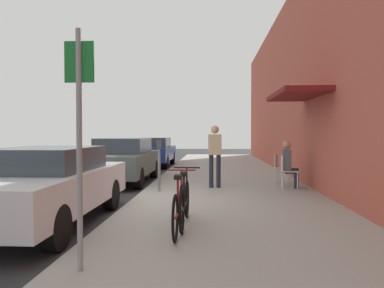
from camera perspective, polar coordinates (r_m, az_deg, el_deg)
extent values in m
plane|color=#2D2D30|center=(8.64, -9.16, -9.09)|extent=(60.00, 60.00, 0.00)
cube|color=#9E9B93|center=(10.41, 5.57, -6.90)|extent=(4.50, 32.00, 0.12)
cube|color=#BC5442|center=(10.79, 18.68, 10.31)|extent=(0.30, 32.00, 6.49)
cube|color=maroon|center=(9.92, 15.70, 7.34)|extent=(1.10, 2.80, 0.12)
cube|color=silver|center=(6.97, -21.78, -6.48)|extent=(1.80, 4.40, 0.63)
cube|color=#333D47|center=(7.05, -21.31, -2.16)|extent=(1.48, 2.11, 0.41)
cylinder|color=black|center=(8.01, -12.38, -7.62)|extent=(0.22, 0.64, 0.64)
cylinder|color=black|center=(8.57, -22.71, -7.10)|extent=(0.22, 0.64, 0.64)
cylinder|color=black|center=(5.49, -20.25, -12.00)|extent=(0.22, 0.64, 0.64)
cube|color=#47514C|center=(12.26, -10.60, -2.86)|extent=(1.80, 4.40, 0.66)
cube|color=#333D47|center=(12.37, -10.44, -0.21)|extent=(1.48, 2.11, 0.47)
cylinder|color=black|center=(13.46, -5.91, -3.84)|extent=(0.22, 0.64, 0.64)
cylinder|color=black|center=(13.80, -12.43, -3.74)|extent=(0.22, 0.64, 0.64)
cylinder|color=black|center=(10.79, -8.23, -5.21)|extent=(0.22, 0.64, 0.64)
cylinder|color=black|center=(11.22, -16.21, -5.00)|extent=(0.22, 0.64, 0.64)
cube|color=navy|center=(18.18, -6.02, -1.43)|extent=(1.80, 4.40, 0.63)
cube|color=#333D47|center=(18.31, -5.95, 0.28)|extent=(1.48, 2.11, 0.45)
cylinder|color=black|center=(19.44, -3.07, -2.15)|extent=(0.22, 0.64, 0.64)
cylinder|color=black|center=(19.68, -7.66, -2.12)|extent=(0.22, 0.64, 0.64)
cylinder|color=black|center=(16.74, -4.10, -2.77)|extent=(0.22, 0.64, 0.64)
cylinder|color=black|center=(17.01, -9.40, -2.71)|extent=(0.22, 0.64, 0.64)
cylinder|color=slate|center=(9.56, -5.08, -3.98)|extent=(0.07, 0.07, 1.10)
cube|color=#383D42|center=(9.51, -5.09, -0.02)|extent=(0.12, 0.10, 0.22)
cylinder|color=gray|center=(4.14, -16.95, -0.98)|extent=(0.06, 0.06, 2.60)
cube|color=#19722D|center=(4.23, -16.96, 12.00)|extent=(0.32, 0.02, 0.44)
torus|color=black|center=(6.15, -1.59, -9.17)|extent=(0.04, 0.66, 0.66)
torus|color=black|center=(5.13, -2.60, -11.36)|extent=(0.04, 0.66, 0.66)
cylinder|color=maroon|center=(5.64, -2.04, -10.17)|extent=(0.04, 1.05, 0.04)
cylinder|color=maroon|center=(5.45, -2.19, -7.92)|extent=(0.04, 0.04, 0.50)
cube|color=black|center=(5.41, -2.20, -5.10)|extent=(0.10, 0.20, 0.06)
cylinder|color=maroon|center=(6.06, -1.63, -6.66)|extent=(0.03, 0.03, 0.56)
cylinder|color=maroon|center=(6.02, -1.63, -4.02)|extent=(0.46, 0.03, 0.03)
torus|color=black|center=(6.57, -0.79, -8.48)|extent=(0.04, 0.66, 0.66)
torus|color=black|center=(5.54, -1.57, -10.38)|extent=(0.04, 0.66, 0.66)
cylinder|color=black|center=(6.05, -1.15, -9.35)|extent=(0.04, 1.05, 0.04)
cylinder|color=black|center=(5.86, -1.26, -7.23)|extent=(0.04, 0.04, 0.50)
cube|color=black|center=(5.83, -1.26, -4.61)|extent=(0.10, 0.20, 0.06)
cylinder|color=black|center=(6.48, -0.82, -6.12)|extent=(0.03, 0.03, 0.56)
cylinder|color=black|center=(6.44, -0.82, -3.65)|extent=(0.46, 0.03, 0.03)
cylinder|color=silver|center=(10.63, 15.73, -5.23)|extent=(0.04, 0.04, 0.45)
cylinder|color=silver|center=(10.25, 15.95, -5.48)|extent=(0.04, 0.04, 0.45)
cylinder|color=silver|center=(10.59, 13.67, -5.23)|extent=(0.04, 0.04, 0.45)
cylinder|color=silver|center=(10.22, 13.83, -5.49)|extent=(0.04, 0.04, 0.45)
cube|color=silver|center=(10.40, 14.80, -4.04)|extent=(0.49, 0.49, 0.03)
cube|color=silver|center=(10.36, 13.68, -2.92)|extent=(0.08, 0.44, 0.40)
cylinder|color=#232838|center=(10.54, 15.72, -5.23)|extent=(0.11, 0.11, 0.47)
cylinder|color=#232838|center=(10.50, 15.03, -3.96)|extent=(0.37, 0.18, 0.14)
cylinder|color=#232838|center=(10.34, 15.84, -5.36)|extent=(0.11, 0.11, 0.47)
cylinder|color=#232838|center=(10.30, 15.13, -4.07)|extent=(0.37, 0.18, 0.14)
cube|color=#595960|center=(10.36, 14.38, -2.37)|extent=(0.26, 0.38, 0.56)
sphere|color=tan|center=(10.34, 14.39, -0.10)|extent=(0.22, 0.22, 0.22)
cylinder|color=silver|center=(11.53, 14.89, -4.69)|extent=(0.04, 0.04, 0.45)
cylinder|color=silver|center=(11.16, 14.62, -4.90)|extent=(0.04, 0.04, 0.45)
cylinder|color=silver|center=(11.59, 13.03, -4.64)|extent=(0.04, 0.04, 0.45)
cylinder|color=silver|center=(11.22, 12.69, -4.85)|extent=(0.04, 0.04, 0.45)
cube|color=silver|center=(11.35, 13.82, -3.56)|extent=(0.56, 0.56, 0.03)
cube|color=silver|center=(11.37, 12.80, -2.51)|extent=(0.18, 0.42, 0.40)
cylinder|color=#232838|center=(10.18, 2.97, -4.20)|extent=(0.12, 0.12, 0.90)
cylinder|color=#232838|center=(10.18, 4.10, -4.20)|extent=(0.12, 0.12, 0.90)
cube|color=#CCB28C|center=(10.13, 3.54, -0.09)|extent=(0.36, 0.22, 0.56)
sphere|color=tan|center=(10.13, 3.55, 2.23)|extent=(0.22, 0.22, 0.22)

